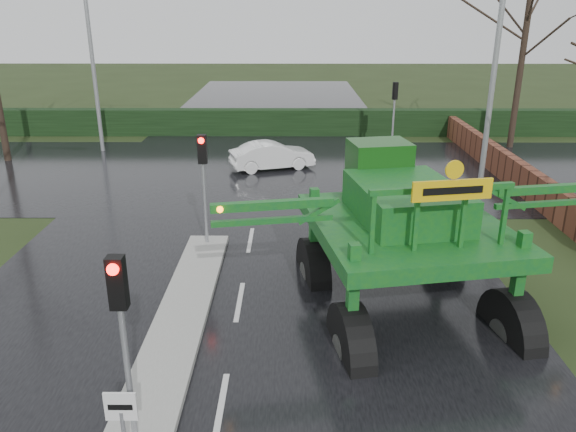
{
  "coord_description": "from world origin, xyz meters",
  "views": [
    {
      "loc": [
        1.29,
        -8.49,
        6.93
      ],
      "look_at": [
        1.22,
        4.87,
        2.0
      ],
      "focal_mm": 35.0,
      "sensor_mm": 36.0,
      "label": 1
    }
  ],
  "objects_px": {
    "traffic_signal_mid": "(203,166)",
    "white_sedan": "(272,169)",
    "keep_left_sign": "(122,417)",
    "traffic_signal_near": "(121,313)",
    "traffic_signal_far": "(395,101)",
    "crop_sprayer": "(351,240)",
    "street_light_left_far": "(95,30)",
    "street_light_right": "(489,38)"
  },
  "relations": [
    {
      "from": "keep_left_sign",
      "to": "crop_sprayer",
      "type": "xyz_separation_m",
      "value": [
        3.84,
        3.65,
        1.42
      ]
    },
    {
      "from": "traffic_signal_far",
      "to": "street_light_right",
      "type": "bearing_deg",
      "value": 101.95
    },
    {
      "from": "keep_left_sign",
      "to": "traffic_signal_near",
      "type": "xyz_separation_m",
      "value": [
        0.0,
        0.49,
        1.53
      ]
    },
    {
      "from": "traffic_signal_near",
      "to": "street_light_left_far",
      "type": "bearing_deg",
      "value": 108.17
    },
    {
      "from": "traffic_signal_far",
      "to": "crop_sprayer",
      "type": "relative_size",
      "value": 0.38
    },
    {
      "from": "traffic_signal_far",
      "to": "traffic_signal_mid",
      "type": "bearing_deg",
      "value": 58.07
    },
    {
      "from": "traffic_signal_near",
      "to": "traffic_signal_far",
      "type": "xyz_separation_m",
      "value": [
        7.8,
        21.02,
        0.0
      ]
    },
    {
      "from": "crop_sprayer",
      "to": "white_sedan",
      "type": "relative_size",
      "value": 2.43
    },
    {
      "from": "keep_left_sign",
      "to": "white_sedan",
      "type": "bearing_deg",
      "value": 84.54
    },
    {
      "from": "street_light_right",
      "to": "traffic_signal_mid",
      "type": "bearing_deg",
      "value": -154.6
    },
    {
      "from": "traffic_signal_far",
      "to": "street_light_left_far",
      "type": "relative_size",
      "value": 0.35
    },
    {
      "from": "traffic_signal_mid",
      "to": "street_light_right",
      "type": "relative_size",
      "value": 0.35
    },
    {
      "from": "traffic_signal_near",
      "to": "street_light_right",
      "type": "bearing_deg",
      "value": 53.87
    },
    {
      "from": "street_light_right",
      "to": "white_sedan",
      "type": "height_order",
      "value": "street_light_right"
    },
    {
      "from": "traffic_signal_far",
      "to": "crop_sprayer",
      "type": "bearing_deg",
      "value": 77.49
    },
    {
      "from": "street_light_right",
      "to": "crop_sprayer",
      "type": "xyz_separation_m",
      "value": [
        -5.66,
        -9.85,
        -3.51
      ]
    },
    {
      "from": "keep_left_sign",
      "to": "crop_sprayer",
      "type": "bearing_deg",
      "value": 43.53
    },
    {
      "from": "keep_left_sign",
      "to": "street_light_right",
      "type": "bearing_deg",
      "value": 54.88
    },
    {
      "from": "keep_left_sign",
      "to": "traffic_signal_near",
      "type": "distance_m",
      "value": 1.61
    },
    {
      "from": "traffic_signal_near",
      "to": "traffic_signal_mid",
      "type": "relative_size",
      "value": 1.0
    },
    {
      "from": "street_light_left_far",
      "to": "keep_left_sign",
      "type": "bearing_deg",
      "value": -72.22
    },
    {
      "from": "keep_left_sign",
      "to": "crop_sprayer",
      "type": "relative_size",
      "value": 0.15
    },
    {
      "from": "traffic_signal_far",
      "to": "street_light_left_far",
      "type": "height_order",
      "value": "street_light_left_far"
    },
    {
      "from": "keep_left_sign",
      "to": "crop_sprayer",
      "type": "height_order",
      "value": "crop_sprayer"
    },
    {
      "from": "traffic_signal_near",
      "to": "traffic_signal_far",
      "type": "distance_m",
      "value": 22.42
    },
    {
      "from": "keep_left_sign",
      "to": "traffic_signal_far",
      "type": "bearing_deg",
      "value": 70.07
    },
    {
      "from": "traffic_signal_far",
      "to": "street_light_left_far",
      "type": "xyz_separation_m",
      "value": [
        -14.69,
        -0.01,
        3.4
      ]
    },
    {
      "from": "keep_left_sign",
      "to": "traffic_signal_mid",
      "type": "relative_size",
      "value": 0.38
    },
    {
      "from": "traffic_signal_near",
      "to": "traffic_signal_mid",
      "type": "xyz_separation_m",
      "value": [
        0.0,
        8.5,
        0.0
      ]
    },
    {
      "from": "traffic_signal_far",
      "to": "traffic_signal_near",
      "type": "bearing_deg",
      "value": 69.64
    },
    {
      "from": "street_light_right",
      "to": "crop_sprayer",
      "type": "distance_m",
      "value": 11.89
    },
    {
      "from": "traffic_signal_near",
      "to": "street_light_left_far",
      "type": "relative_size",
      "value": 0.35
    },
    {
      "from": "street_light_right",
      "to": "white_sedan",
      "type": "relative_size",
      "value": 2.63
    },
    {
      "from": "traffic_signal_near",
      "to": "crop_sprayer",
      "type": "xyz_separation_m",
      "value": [
        3.84,
        3.15,
        -0.11
      ]
    },
    {
      "from": "traffic_signal_far",
      "to": "white_sedan",
      "type": "bearing_deg",
      "value": 29.89
    },
    {
      "from": "street_light_left_far",
      "to": "traffic_signal_mid",
      "type": "bearing_deg",
      "value": -61.14
    },
    {
      "from": "traffic_signal_near",
      "to": "street_light_left_far",
      "type": "xyz_separation_m",
      "value": [
        -6.89,
        21.01,
        3.4
      ]
    },
    {
      "from": "keep_left_sign",
      "to": "traffic_signal_near",
      "type": "bearing_deg",
      "value": 90.0
    },
    {
      "from": "traffic_signal_mid",
      "to": "street_light_right",
      "type": "xyz_separation_m",
      "value": [
        9.49,
        4.51,
        3.4
      ]
    },
    {
      "from": "traffic_signal_far",
      "to": "white_sedan",
      "type": "xyz_separation_m",
      "value": [
        -6.08,
        -3.49,
        -2.59
      ]
    },
    {
      "from": "traffic_signal_near",
      "to": "street_light_right",
      "type": "xyz_separation_m",
      "value": [
        9.49,
        13.01,
        3.4
      ]
    },
    {
      "from": "traffic_signal_mid",
      "to": "white_sedan",
      "type": "relative_size",
      "value": 0.93
    }
  ]
}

